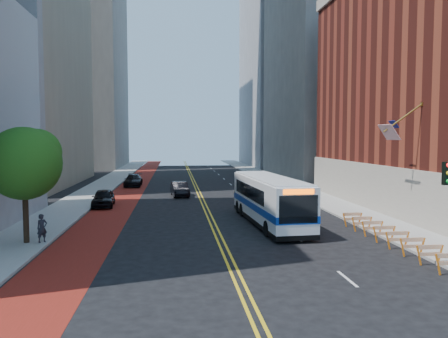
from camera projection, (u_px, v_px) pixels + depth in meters
name	position (u px, v px, depth m)	size (l,w,h in m)	color
ground	(233.00, 269.00, 20.65)	(160.00, 160.00, 0.00)	black
sidewalk_left	(92.00, 193.00, 49.02)	(4.00, 140.00, 0.15)	gray
sidewalk_right	(299.00, 190.00, 51.74)	(4.00, 140.00, 0.15)	gray
bus_lane_paint	(127.00, 193.00, 49.47)	(3.60, 140.00, 0.01)	maroon
center_line_inner	(197.00, 192.00, 50.36)	(0.14, 140.00, 0.01)	gold
center_line_outer	(200.00, 192.00, 50.40)	(0.14, 140.00, 0.01)	gold
lane_dashes	(231.00, 184.00, 58.86)	(0.14, 98.20, 0.01)	silver
midrise_right_near	(336.00, 52.00, 69.43)	(18.00, 26.00, 40.00)	slate
midrise_right_far	(292.00, 44.00, 98.75)	(20.00, 28.00, 55.00)	gray
midrise_left_far	(73.00, 15.00, 92.98)	(20.00, 26.00, 65.00)	slate
construction_barriers	(391.00, 234.00, 25.08)	(1.42, 10.91, 1.00)	orange
street_tree	(25.00, 161.00, 25.03)	(4.20, 4.20, 6.70)	black
transit_bus	(269.00, 199.00, 31.55)	(3.45, 12.55, 3.41)	silver
car_a	(103.00, 198.00, 39.58)	(1.86, 4.63, 1.58)	black
car_b	(180.00, 189.00, 46.76)	(1.63, 4.68, 1.54)	black
car_c	(133.00, 180.00, 56.34)	(2.13, 5.23, 1.52)	black
pedestrian	(42.00, 228.00, 25.29)	(0.60, 0.40, 1.66)	black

